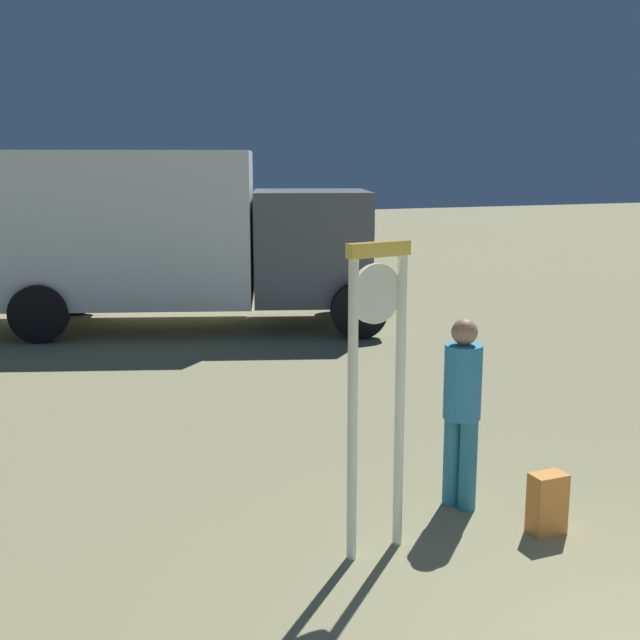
{
  "coord_description": "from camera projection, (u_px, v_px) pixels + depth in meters",
  "views": [
    {
      "loc": [
        -3.43,
        -2.14,
        2.78
      ],
      "look_at": [
        -0.4,
        5.18,
        1.2
      ],
      "focal_mm": 44.99,
      "sensor_mm": 36.0,
      "label": 1
    }
  ],
  "objects": [
    {
      "name": "person_near_clock",
      "position": [
        462.0,
        404.0,
        6.38
      ],
      "size": [
        0.3,
        0.3,
        1.57
      ],
      "color": "teal",
      "rests_on": "ground_plane"
    },
    {
      "name": "box_truck_near",
      "position": [
        153.0,
        233.0,
        13.37
      ],
      "size": [
        7.37,
        4.52,
        2.94
      ],
      "color": "white",
      "rests_on": "ground_plane"
    },
    {
      "name": "standing_clock",
      "position": [
        377.0,
        365.0,
        5.55
      ],
      "size": [
        0.5,
        0.17,
        2.24
      ],
      "color": "white",
      "rests_on": "ground_plane"
    },
    {
      "name": "backpack",
      "position": [
        547.0,
        504.0,
        6.05
      ],
      "size": [
        0.27,
        0.21,
        0.47
      ],
      "color": "orange",
      "rests_on": "ground_plane"
    }
  ]
}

